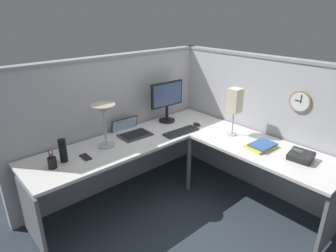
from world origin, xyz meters
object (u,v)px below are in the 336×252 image
(monitor, at_px, (167,99))
(pen_cup, at_px, (52,163))
(thermos_flask, at_px, (63,151))
(computer_mouse, at_px, (197,124))
(office_phone, at_px, (301,156))
(cell_phone, at_px, (86,157))
(book_stack, at_px, (262,146))
(keyboard, at_px, (181,132))
(desk_lamp_dome, at_px, (104,113))
(laptop, at_px, (130,131))
(wall_clock, at_px, (300,102))
(desk_lamp_paper, at_px, (235,102))

(monitor, distance_m, pen_cup, 1.55)
(monitor, relative_size, thermos_flask, 2.27)
(computer_mouse, xyz_separation_m, office_phone, (0.09, -1.23, 0.02))
(cell_phone, relative_size, book_stack, 0.46)
(keyboard, height_order, computer_mouse, computer_mouse)
(desk_lamp_dome, relative_size, book_stack, 1.43)
(computer_mouse, bearing_deg, book_stack, -86.97)
(desk_lamp_dome, relative_size, pen_cup, 2.47)
(laptop, bearing_deg, pen_cup, -169.21)
(computer_mouse, distance_m, thermos_flask, 1.58)
(pen_cup, bearing_deg, monitor, 6.97)
(monitor, bearing_deg, desk_lamp_dome, -172.98)
(pen_cup, xyz_separation_m, book_stack, (1.73, -1.01, -0.03))
(monitor, relative_size, office_phone, 2.26)
(desk_lamp_dome, height_order, book_stack, desk_lamp_dome)
(cell_phone, bearing_deg, wall_clock, -31.38)
(monitor, height_order, computer_mouse, monitor)
(cell_phone, xyz_separation_m, office_phone, (1.47, -1.38, 0.03))
(desk_lamp_dome, height_order, desk_lamp_paper, desk_lamp_paper)
(wall_clock, bearing_deg, book_stack, 156.41)
(keyboard, bearing_deg, laptop, 141.90)
(desk_lamp_dome, bearing_deg, desk_lamp_paper, -29.56)
(book_stack, bearing_deg, monitor, 100.24)
(keyboard, bearing_deg, desk_lamp_paper, -44.57)
(laptop, height_order, wall_clock, wall_clock)
(book_stack, xyz_separation_m, wall_clock, (0.36, -0.16, 0.43))
(monitor, bearing_deg, book_stack, -79.76)
(desk_lamp_dome, distance_m, thermos_flask, 0.52)
(desk_lamp_dome, xyz_separation_m, wall_clock, (1.51, -1.24, 0.09))
(computer_mouse, distance_m, pen_cup, 1.70)
(keyboard, xyz_separation_m, desk_lamp_paper, (0.39, -0.42, 0.37))
(keyboard, height_order, wall_clock, wall_clock)
(office_phone, xyz_separation_m, desk_lamp_paper, (0.00, 0.79, 0.35))
(laptop, bearing_deg, desk_lamp_paper, -43.94)
(office_phone, xyz_separation_m, wall_clock, (0.31, 0.23, 0.41))
(monitor, distance_m, desk_lamp_dome, 0.94)
(book_stack, xyz_separation_m, desk_lamp_paper, (0.05, 0.40, 0.36))
(office_phone, xyz_separation_m, book_stack, (-0.05, 0.38, -0.02))
(pen_cup, height_order, desk_lamp_paper, desk_lamp_paper)
(desk_lamp_dome, relative_size, cell_phone, 3.09)
(desk_lamp_paper, bearing_deg, thermos_flask, 158.35)
(thermos_flask, bearing_deg, desk_lamp_dome, 2.87)
(keyboard, height_order, thermos_flask, thermos_flask)
(book_stack, bearing_deg, pen_cup, 149.65)
(monitor, bearing_deg, cell_phone, -170.54)
(monitor, xyz_separation_m, book_stack, (0.22, -1.20, -0.27))
(monitor, xyz_separation_m, pen_cup, (-1.52, -0.19, -0.24))
(computer_mouse, distance_m, book_stack, 0.85)
(desk_lamp_dome, bearing_deg, laptop, 16.60)
(laptop, xyz_separation_m, computer_mouse, (0.73, -0.35, -0.01))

